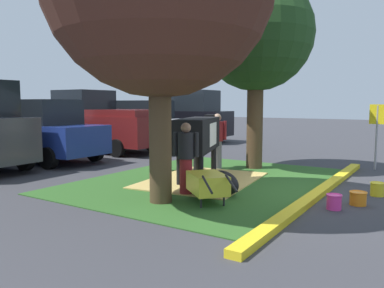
# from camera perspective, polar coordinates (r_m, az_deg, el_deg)

# --- Properties ---
(ground_plane) EXTENTS (80.00, 80.00, 0.00)m
(ground_plane) POSITION_cam_1_polar(r_m,az_deg,el_deg) (8.65, 13.75, -6.83)
(ground_plane) COLOR #38383D
(grass_island) EXTENTS (6.80, 5.16, 0.02)m
(grass_island) POSITION_cam_1_polar(r_m,az_deg,el_deg) (9.54, 2.23, -5.38)
(grass_island) COLOR #2D5B23
(grass_island) RESTS_ON ground
(curb_yellow) EXTENTS (8.00, 0.24, 0.12)m
(curb_yellow) POSITION_cam_1_polar(r_m,az_deg,el_deg) (8.51, 18.36, -6.76)
(curb_yellow) COLOR yellow
(curb_yellow) RESTS_ON ground
(hay_bedding) EXTENTS (3.46, 2.76, 0.04)m
(hay_bedding) POSITION_cam_1_polar(r_m,az_deg,el_deg) (9.47, 1.53, -5.38)
(hay_bedding) COLOR tan
(hay_bedding) RESTS_ON ground
(shade_tree_right) EXTENTS (3.23, 3.23, 5.47)m
(shade_tree_right) POSITION_cam_1_polar(r_m,az_deg,el_deg) (11.45, 9.49, 15.60)
(shade_tree_right) COLOR #4C3823
(shade_tree_right) RESTS_ON ground
(cow_holstein) EXTENTS (3.03, 1.47, 1.58)m
(cow_holstein) POSITION_cam_1_polar(r_m,az_deg,el_deg) (9.63, 1.03, 1.40)
(cow_holstein) COLOR black
(cow_holstein) RESTS_ON ground
(calf_lying) EXTENTS (1.06, 1.22, 0.48)m
(calf_lying) POSITION_cam_1_polar(r_m,az_deg,el_deg) (8.21, 4.56, -5.66)
(calf_lying) COLOR black
(calf_lying) RESTS_ON ground
(person_handler) EXTENTS (0.34, 0.51, 1.61)m
(person_handler) POSITION_cam_1_polar(r_m,az_deg,el_deg) (11.11, 3.77, 0.67)
(person_handler) COLOR slate
(person_handler) RESTS_ON ground
(person_visitor_near) EXTENTS (0.50, 0.34, 1.62)m
(person_visitor_near) POSITION_cam_1_polar(r_m,az_deg,el_deg) (10.67, -3.86, 0.50)
(person_visitor_near) COLOR #9E7F5B
(person_visitor_near) RESTS_ON ground
(person_visitor_far) EXTENTS (0.34, 0.50, 1.51)m
(person_visitor_far) POSITION_cam_1_polar(r_m,az_deg,el_deg) (7.91, -0.90, -1.93)
(person_visitor_far) COLOR maroon
(person_visitor_far) RESTS_ON ground
(wheelbarrow) EXTENTS (1.31, 1.39, 0.63)m
(wheelbarrow) POSITION_cam_1_polar(r_m,az_deg,el_deg) (7.34, 2.24, -5.87)
(wheelbarrow) COLOR gold
(wheelbarrow) RESTS_ON ground
(parking_sign) EXTENTS (0.12, 0.44, 1.87)m
(parking_sign) POSITION_cam_1_polar(r_m,az_deg,el_deg) (12.18, 25.71, 2.72)
(parking_sign) COLOR #99999E
(parking_sign) RESTS_ON ground
(bucket_pink) EXTENTS (0.28, 0.28, 0.27)m
(bucket_pink) POSITION_cam_1_polar(r_m,az_deg,el_deg) (7.45, 20.27, -7.98)
(bucket_pink) COLOR #EA3893
(bucket_pink) RESTS_ON ground
(bucket_orange) EXTENTS (0.32, 0.32, 0.26)m
(bucket_orange) POSITION_cam_1_polar(r_m,az_deg,el_deg) (7.93, 23.35, -7.33)
(bucket_orange) COLOR orange
(bucket_orange) RESTS_ON ground
(bucket_yellow) EXTENTS (0.29, 0.29, 0.28)m
(bucket_yellow) POSITION_cam_1_polar(r_m,az_deg,el_deg) (8.84, 25.72, -6.00)
(bucket_yellow) COLOR yellow
(bucket_yellow) RESTS_ON ground
(sedan_blue) EXTENTS (2.06, 4.42, 2.02)m
(sedan_blue) POSITION_cam_1_polar(r_m,az_deg,el_deg) (13.50, -21.21, 1.75)
(sedan_blue) COLOR navy
(sedan_blue) RESTS_ON ground
(pickup_truck_maroon) EXTENTS (2.26, 5.42, 2.42)m
(pickup_truck_maroon) POSITION_cam_1_polar(r_m,az_deg,el_deg) (15.79, -13.50, 3.04)
(pickup_truck_maroon) COLOR maroon
(pickup_truck_maroon) RESTS_ON ground
(sedan_silver) EXTENTS (2.06, 4.42, 2.02)m
(sedan_silver) POSITION_cam_1_polar(r_m,az_deg,el_deg) (17.49, -7.03, 3.01)
(sedan_silver) COLOR silver
(sedan_silver) RESTS_ON ground
(suv_black) EXTENTS (2.16, 4.62, 2.52)m
(suv_black) POSITION_cam_1_polar(r_m,az_deg,el_deg) (19.37, -1.12, 4.19)
(suv_black) COLOR black
(suv_black) RESTS_ON ground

